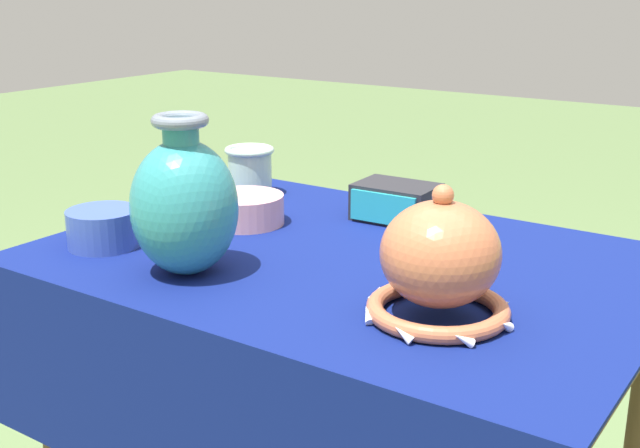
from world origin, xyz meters
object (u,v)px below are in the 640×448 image
Objects in this scene: cup_wide_celadon at (250,169)px; pot_squat_rose at (245,209)px; vase_tall_bulbous at (184,204)px; mosaic_tile_box at (396,202)px; pot_squat_cobalt at (103,228)px; vase_dome_bell at (440,265)px.

cup_wide_celadon is 0.19m from pot_squat_rose.
pot_squat_rose is (-0.09, 0.24, -0.08)m from vase_tall_bulbous.
cup_wide_celadon is (-0.32, -0.01, 0.02)m from mosaic_tile_box.
mosaic_tile_box is 1.26× the size of pot_squat_cobalt.
vase_dome_bell reaches higher than pot_squat_cobalt.
vase_tall_bulbous is 0.38m from vase_dome_bell.
vase_tall_bulbous reaches higher than cup_wide_celadon.
vase_tall_bulbous reaches higher than pot_squat_cobalt.
vase_tall_bulbous is 1.62× the size of mosaic_tile_box.
vase_dome_bell is 0.43m from mosaic_tile_box.
pot_squat_cobalt reaches higher than pot_squat_rose.
pot_squat_cobalt is at bearing -130.79° from mosaic_tile_box.
cup_wide_celadon is at bearing 90.99° from pot_squat_cobalt.
vase_tall_bulbous is 0.44m from cup_wide_celadon.
pot_squat_rose is (-0.20, -0.17, -0.01)m from mosaic_tile_box.
vase_tall_bulbous is at bearing -70.03° from pot_squat_rose.
vase_tall_bulbous is at bearing -108.56° from mosaic_tile_box.
mosaic_tile_box is (-0.25, 0.34, -0.04)m from vase_dome_bell.
vase_dome_bell reaches higher than mosaic_tile_box.
cup_wide_celadon is at bearing 149.71° from vase_dome_bell.
mosaic_tile_box is at bearing 51.23° from pot_squat_cobalt.
pot_squat_cobalt is at bearing -115.67° from pot_squat_rose.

